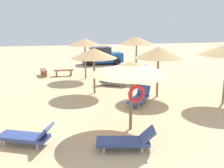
{
  "coord_description": "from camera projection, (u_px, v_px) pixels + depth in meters",
  "views": [
    {
      "loc": [
        -2.67,
        -8.4,
        3.98
      ],
      "look_at": [
        0.0,
        3.0,
        1.2
      ],
      "focal_mm": 41.06,
      "sensor_mm": 36.0,
      "label": 1
    }
  ],
  "objects": [
    {
      "name": "ground_plane",
      "position": [
        130.0,
        134.0,
        9.47
      ],
      "size": [
        80.0,
        80.0,
        0.0
      ],
      "primitive_type": "plane",
      "color": "#D1B284"
    },
    {
      "name": "parasol_0",
      "position": [
        137.0,
        41.0,
        18.59
      ],
      "size": [
        2.6,
        2.6,
        3.04
      ],
      "color": "#75604C",
      "rests_on": "ground"
    },
    {
      "name": "parasol_2",
      "position": [
        85.0,
        42.0,
        18.36
      ],
      "size": [
        2.45,
        2.45,
        2.92
      ],
      "color": "#75604C",
      "rests_on": "ground"
    },
    {
      "name": "parasol_5",
      "position": [
        94.0,
        53.0,
        14.42
      ],
      "size": [
        2.62,
        2.62,
        2.62
      ],
      "color": "#75604C",
      "rests_on": "ground"
    },
    {
      "name": "parasol_6",
      "position": [
        159.0,
        52.0,
        13.68
      ],
      "size": [
        2.65,
        2.65,
        2.78
      ],
      "color": "#75604C",
      "rests_on": "ground"
    },
    {
      "name": "parasol_7",
      "position": [
        132.0,
        69.0,
        9.37
      ],
      "size": [
        3.09,
        3.09,
        2.62
      ],
      "color": "#75604C",
      "rests_on": "ground"
    },
    {
      "name": "lounger_0",
      "position": [
        151.0,
        72.0,
        19.79
      ],
      "size": [
        1.3,
        1.97,
        0.76
      ],
      "color": "#33478C",
      "rests_on": "ground"
    },
    {
      "name": "lounger_2",
      "position": [
        112.0,
        71.0,
        20.27
      ],
      "size": [
        1.95,
        1.25,
        0.81
      ],
      "color": "#33478C",
      "rests_on": "ground"
    },
    {
      "name": "lounger_4",
      "position": [
        27.0,
        136.0,
        8.52
      ],
      "size": [
        1.95,
        1.38,
        0.78
      ],
      "color": "#33478C",
      "rests_on": "ground"
    },
    {
      "name": "lounger_5",
      "position": [
        111.0,
        81.0,
        16.71
      ],
      "size": [
        1.95,
        1.51,
        0.72
      ],
      "color": "#33478C",
      "rests_on": "ground"
    },
    {
      "name": "lounger_6",
      "position": [
        139.0,
        98.0,
        12.92
      ],
      "size": [
        1.65,
        1.84,
        0.8
      ],
      "color": "#33478C",
      "rests_on": "ground"
    },
    {
      "name": "lounger_7",
      "position": [
        127.0,
        140.0,
        8.21
      ],
      "size": [
        1.97,
        1.04,
        0.74
      ],
      "color": "#33478C",
      "rests_on": "ground"
    },
    {
      "name": "bench_0",
      "position": [
        44.0,
        71.0,
        19.85
      ],
      "size": [
        0.59,
        1.54,
        0.49
      ],
      "color": "brown",
      "rests_on": "ground"
    },
    {
      "name": "bench_1",
      "position": [
        64.0,
        72.0,
        19.8
      ],
      "size": [
        1.5,
        0.41,
        0.49
      ],
      "color": "brown",
      "rests_on": "ground"
    },
    {
      "name": "parked_car",
      "position": [
        102.0,
        56.0,
        25.41
      ],
      "size": [
        4.01,
        2.0,
        1.72
      ],
      "color": "#194C9E",
      "rests_on": "ground"
    }
  ]
}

